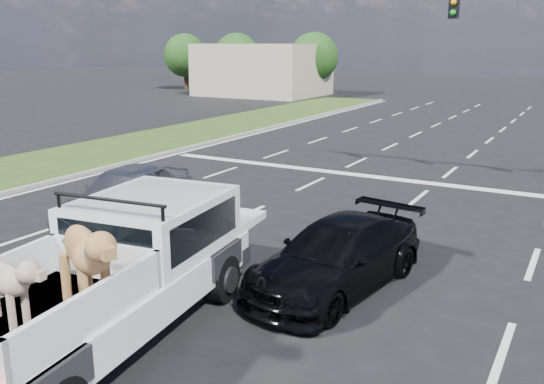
# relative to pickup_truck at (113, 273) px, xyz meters

# --- Properties ---
(ground) EXTENTS (160.00, 160.00, 0.00)m
(ground) POSITION_rel_pickup_truck_xyz_m (0.03, 2.42, -1.04)
(ground) COLOR black
(ground) RESTS_ON ground
(road_markings) EXTENTS (17.75, 60.00, 0.01)m
(road_markings) POSITION_rel_pickup_truck_xyz_m (0.03, 8.99, -1.03)
(road_markings) COLOR silver
(road_markings) RESTS_ON ground
(grass_median_left) EXTENTS (5.00, 60.00, 0.10)m
(grass_median_left) POSITION_rel_pickup_truck_xyz_m (-11.47, 8.42, -0.99)
(grass_median_left) COLOR #234013
(grass_median_left) RESTS_ON ground
(curb_left) EXTENTS (0.15, 60.00, 0.14)m
(curb_left) POSITION_rel_pickup_truck_xyz_m (-9.02, 8.42, -0.97)
(curb_left) COLOR gray
(curb_left) RESTS_ON ground
(building_left) EXTENTS (10.00, 8.00, 4.40)m
(building_left) POSITION_rel_pickup_truck_xyz_m (-19.97, 38.42, 1.16)
(building_left) COLOR #B7A98C
(building_left) RESTS_ON ground
(tree_far_a) EXTENTS (4.20, 4.20, 5.40)m
(tree_far_a) POSITION_rel_pickup_truck_xyz_m (-29.97, 40.42, 2.25)
(tree_far_a) COLOR #332114
(tree_far_a) RESTS_ON ground
(tree_far_b) EXTENTS (4.20, 4.20, 5.40)m
(tree_far_b) POSITION_rel_pickup_truck_xyz_m (-23.97, 40.42, 2.25)
(tree_far_b) COLOR #332114
(tree_far_b) RESTS_ON ground
(tree_far_c) EXTENTS (4.20, 4.20, 5.40)m
(tree_far_c) POSITION_rel_pickup_truck_xyz_m (-15.97, 40.42, 2.25)
(tree_far_c) COLOR #332114
(tree_far_c) RESTS_ON ground
(pickup_truck) EXTENTS (2.80, 6.07, 2.19)m
(pickup_truck) POSITION_rel_pickup_truck_xyz_m (0.00, 0.00, 0.00)
(pickup_truck) COLOR black
(pickup_truck) RESTS_ON ground
(silver_sedan) EXTENTS (2.12, 4.37, 1.44)m
(silver_sedan) POSITION_rel_pickup_truck_xyz_m (-4.03, 4.52, -0.32)
(silver_sedan) COLOR #A3A4A9
(silver_sedan) RESTS_ON ground
(black_coupe) EXTENTS (2.39, 4.51, 1.25)m
(black_coupe) POSITION_rel_pickup_truck_xyz_m (2.23, 3.33, -0.41)
(black_coupe) COLOR black
(black_coupe) RESTS_ON ground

